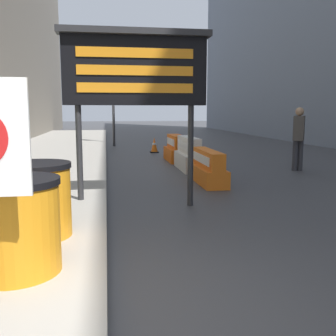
{
  "coord_description": "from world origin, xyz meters",
  "views": [
    {
      "loc": [
        0.02,
        -3.01,
        1.66
      ],
      "look_at": [
        1.35,
        5.43,
        0.41
      ],
      "focal_mm": 42.0,
      "sensor_mm": 36.0,
      "label": 1
    }
  ],
  "objects_px": {
    "traffic_cone_near": "(154,145)",
    "barrel_drum_foreground": "(14,226)",
    "jersey_barrier_orange_far": "(177,150)",
    "traffic_light_near_curb": "(113,87)",
    "message_board": "(135,71)",
    "barrel_drum_middle": "(36,200)",
    "jersey_barrier_orange_near": "(208,168)",
    "pedestrian_worker": "(299,134)",
    "jersey_barrier_white": "(189,155)"
  },
  "relations": [
    {
      "from": "jersey_barrier_white",
      "to": "jersey_barrier_orange_far",
      "type": "relative_size",
      "value": 1.07
    },
    {
      "from": "traffic_light_near_curb",
      "to": "pedestrian_worker",
      "type": "xyz_separation_m",
      "value": [
        4.88,
        -8.41,
        -1.72
      ]
    },
    {
      "from": "barrel_drum_middle",
      "to": "jersey_barrier_orange_far",
      "type": "height_order",
      "value": "barrel_drum_middle"
    },
    {
      "from": "message_board",
      "to": "traffic_light_near_curb",
      "type": "xyz_separation_m",
      "value": [
        -0.14,
        11.91,
        0.45
      ]
    },
    {
      "from": "jersey_barrier_orange_far",
      "to": "traffic_light_near_curb",
      "type": "distance_m",
      "value": 6.54
    },
    {
      "from": "barrel_drum_foreground",
      "to": "jersey_barrier_white",
      "type": "relative_size",
      "value": 0.5
    },
    {
      "from": "jersey_barrier_orange_near",
      "to": "traffic_light_near_curb",
      "type": "relative_size",
      "value": 0.48
    },
    {
      "from": "barrel_drum_foreground",
      "to": "traffic_cone_near",
      "type": "distance_m",
      "value": 12.13
    },
    {
      "from": "jersey_barrier_white",
      "to": "jersey_barrier_orange_near",
      "type": "bearing_deg",
      "value": -90.0
    },
    {
      "from": "message_board",
      "to": "jersey_barrier_orange_far",
      "type": "distance_m",
      "value": 6.68
    },
    {
      "from": "pedestrian_worker",
      "to": "jersey_barrier_orange_near",
      "type": "bearing_deg",
      "value": 147.44
    },
    {
      "from": "jersey_barrier_orange_near",
      "to": "pedestrian_worker",
      "type": "relative_size",
      "value": 1.05
    },
    {
      "from": "barrel_drum_foreground",
      "to": "traffic_light_near_curb",
      "type": "height_order",
      "value": "traffic_light_near_curb"
    },
    {
      "from": "jersey_barrier_orange_near",
      "to": "traffic_light_near_curb",
      "type": "xyz_separation_m",
      "value": [
        -1.94,
        9.84,
        2.41
      ]
    },
    {
      "from": "message_board",
      "to": "jersey_barrier_orange_far",
      "type": "bearing_deg",
      "value": 73.69
    },
    {
      "from": "traffic_light_near_curb",
      "to": "jersey_barrier_white",
      "type": "bearing_deg",
      "value": -75.9
    },
    {
      "from": "barrel_drum_foreground",
      "to": "pedestrian_worker",
      "type": "distance_m",
      "value": 8.88
    },
    {
      "from": "barrel_drum_foreground",
      "to": "pedestrian_worker",
      "type": "height_order",
      "value": "pedestrian_worker"
    },
    {
      "from": "jersey_barrier_orange_near",
      "to": "jersey_barrier_white",
      "type": "bearing_deg",
      "value": 90.0
    },
    {
      "from": "barrel_drum_middle",
      "to": "traffic_cone_near",
      "type": "distance_m",
      "value": 11.09
    },
    {
      "from": "traffic_cone_near",
      "to": "pedestrian_worker",
      "type": "xyz_separation_m",
      "value": [
        3.35,
        -5.36,
        0.74
      ]
    },
    {
      "from": "barrel_drum_foreground",
      "to": "jersey_barrier_orange_far",
      "type": "height_order",
      "value": "barrel_drum_foreground"
    },
    {
      "from": "jersey_barrier_orange_near",
      "to": "barrel_drum_foreground",
      "type": "bearing_deg",
      "value": -122.01
    },
    {
      "from": "barrel_drum_foreground",
      "to": "jersey_barrier_orange_near",
      "type": "xyz_separation_m",
      "value": [
        3.14,
        5.03,
        -0.28
      ]
    },
    {
      "from": "jersey_barrier_white",
      "to": "barrel_drum_foreground",
      "type": "bearing_deg",
      "value": -113.75
    },
    {
      "from": "barrel_drum_middle",
      "to": "pedestrian_worker",
      "type": "relative_size",
      "value": 0.5
    },
    {
      "from": "message_board",
      "to": "traffic_cone_near",
      "type": "xyz_separation_m",
      "value": [
        1.38,
        8.86,
        -2.01
      ]
    },
    {
      "from": "jersey_barrier_orange_far",
      "to": "traffic_light_near_curb",
      "type": "height_order",
      "value": "traffic_light_near_curb"
    },
    {
      "from": "message_board",
      "to": "jersey_barrier_white",
      "type": "height_order",
      "value": "message_board"
    },
    {
      "from": "jersey_barrier_orange_near",
      "to": "traffic_cone_near",
      "type": "xyz_separation_m",
      "value": [
        -0.41,
        6.79,
        -0.04
      ]
    },
    {
      "from": "barrel_drum_foreground",
      "to": "jersey_barrier_orange_far",
      "type": "bearing_deg",
      "value": 70.93
    },
    {
      "from": "jersey_barrier_white",
      "to": "jersey_barrier_orange_far",
      "type": "distance_m",
      "value": 1.95
    },
    {
      "from": "message_board",
      "to": "jersey_barrier_orange_near",
      "type": "relative_size",
      "value": 1.61
    },
    {
      "from": "jersey_barrier_orange_near",
      "to": "traffic_cone_near",
      "type": "height_order",
      "value": "jersey_barrier_orange_near"
    },
    {
      "from": "pedestrian_worker",
      "to": "jersey_barrier_orange_far",
      "type": "bearing_deg",
      "value": 79.64
    },
    {
      "from": "message_board",
      "to": "jersey_barrier_orange_far",
      "type": "relative_size",
      "value": 1.77
    },
    {
      "from": "jersey_barrier_orange_far",
      "to": "jersey_barrier_white",
      "type": "bearing_deg",
      "value": -90.0
    },
    {
      "from": "traffic_light_near_curb",
      "to": "pedestrian_worker",
      "type": "bearing_deg",
      "value": -59.88
    },
    {
      "from": "barrel_drum_middle",
      "to": "jersey_barrier_orange_near",
      "type": "xyz_separation_m",
      "value": [
        3.14,
        3.96,
        -0.28
      ]
    },
    {
      "from": "traffic_cone_near",
      "to": "barrel_drum_foreground",
      "type": "bearing_deg",
      "value": -103.01
    },
    {
      "from": "jersey_barrier_orange_far",
      "to": "jersey_barrier_orange_near",
      "type": "bearing_deg",
      "value": -90.0
    },
    {
      "from": "barrel_drum_foreground",
      "to": "traffic_light_near_curb",
      "type": "relative_size",
      "value": 0.23
    },
    {
      "from": "traffic_cone_near",
      "to": "jersey_barrier_white",
      "type": "bearing_deg",
      "value": -84.94
    },
    {
      "from": "jersey_barrier_orange_near",
      "to": "jersey_barrier_white",
      "type": "relative_size",
      "value": 1.03
    },
    {
      "from": "barrel_drum_middle",
      "to": "traffic_light_near_curb",
      "type": "bearing_deg",
      "value": 85.04
    },
    {
      "from": "jersey_barrier_orange_near",
      "to": "jersey_barrier_orange_far",
      "type": "bearing_deg",
      "value": 90.0
    },
    {
      "from": "jersey_barrier_white",
      "to": "message_board",
      "type": "bearing_deg",
      "value": -113.2
    },
    {
      "from": "jersey_barrier_orange_far",
      "to": "barrel_drum_foreground",
      "type": "bearing_deg",
      "value": -109.07
    },
    {
      "from": "barrel_drum_middle",
      "to": "jersey_barrier_orange_far",
      "type": "bearing_deg",
      "value": 68.64
    },
    {
      "from": "jersey_barrier_orange_near",
      "to": "barrel_drum_middle",
      "type": "bearing_deg",
      "value": -128.39
    }
  ]
}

